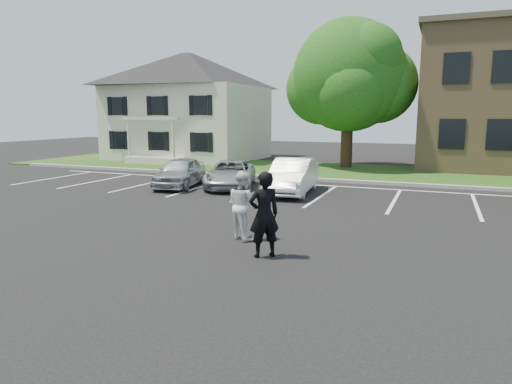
{
  "coord_description": "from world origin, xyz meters",
  "views": [
    {
      "loc": [
        4.29,
        -9.6,
        3.17
      ],
      "look_at": [
        0.0,
        1.0,
        1.25
      ],
      "focal_mm": 32.0,
      "sensor_mm": 36.0,
      "label": 1
    }
  ],
  "objects_px": {
    "man_black_suit": "(264,215)",
    "car_silver_west": "(180,172)",
    "tree": "(351,78)",
    "car_white_sedan": "(292,176)",
    "car_silver_minivan": "(231,174)",
    "man_white_shirt": "(243,205)",
    "house": "(189,106)"
  },
  "relations": [
    {
      "from": "man_black_suit",
      "to": "car_white_sedan",
      "type": "distance_m",
      "value": 8.7
    },
    {
      "from": "tree",
      "to": "car_silver_minivan",
      "type": "height_order",
      "value": "tree"
    },
    {
      "from": "car_silver_west",
      "to": "man_black_suit",
      "type": "bearing_deg",
      "value": -60.99
    },
    {
      "from": "man_white_shirt",
      "to": "car_silver_minivan",
      "type": "bearing_deg",
      "value": -33.18
    },
    {
      "from": "car_silver_minivan",
      "to": "car_white_sedan",
      "type": "bearing_deg",
      "value": -26.37
    },
    {
      "from": "man_white_shirt",
      "to": "car_silver_minivan",
      "type": "distance_m",
      "value": 8.62
    },
    {
      "from": "car_silver_west",
      "to": "car_silver_minivan",
      "type": "height_order",
      "value": "car_silver_west"
    },
    {
      "from": "car_white_sedan",
      "to": "man_black_suit",
      "type": "bearing_deg",
      "value": -82.17
    },
    {
      "from": "tree",
      "to": "man_white_shirt",
      "type": "bearing_deg",
      "value": -88.15
    },
    {
      "from": "house",
      "to": "car_white_sedan",
      "type": "height_order",
      "value": "house"
    },
    {
      "from": "house",
      "to": "car_silver_minivan",
      "type": "relative_size",
      "value": 2.39
    },
    {
      "from": "car_silver_west",
      "to": "car_silver_minivan",
      "type": "distance_m",
      "value": 2.3
    },
    {
      "from": "car_silver_minivan",
      "to": "car_white_sedan",
      "type": "xyz_separation_m",
      "value": [
        3.01,
        -0.43,
        0.11
      ]
    },
    {
      "from": "man_white_shirt",
      "to": "car_silver_minivan",
      "type": "xyz_separation_m",
      "value": [
        -3.95,
        7.66,
        -0.29
      ]
    },
    {
      "from": "tree",
      "to": "car_white_sedan",
      "type": "xyz_separation_m",
      "value": [
        -0.38,
        -10.02,
        -4.64
      ]
    },
    {
      "from": "man_black_suit",
      "to": "man_white_shirt",
      "type": "relative_size",
      "value": 1.1
    },
    {
      "from": "man_white_shirt",
      "to": "car_silver_west",
      "type": "xyz_separation_m",
      "value": [
        -6.15,
        7.0,
        -0.23
      ]
    },
    {
      "from": "car_silver_west",
      "to": "car_silver_minivan",
      "type": "relative_size",
      "value": 0.9
    },
    {
      "from": "house",
      "to": "tree",
      "type": "height_order",
      "value": "tree"
    },
    {
      "from": "man_black_suit",
      "to": "car_silver_minivan",
      "type": "relative_size",
      "value": 0.46
    },
    {
      "from": "house",
      "to": "man_white_shirt",
      "type": "distance_m",
      "value": 23.03
    },
    {
      "from": "tree",
      "to": "car_silver_west",
      "type": "distance_m",
      "value": 12.59
    },
    {
      "from": "house",
      "to": "car_silver_minivan",
      "type": "xyz_separation_m",
      "value": [
        8.7,
        -11.36,
        -3.23
      ]
    },
    {
      "from": "man_white_shirt",
      "to": "tree",
      "type": "bearing_deg",
      "value": -58.58
    },
    {
      "from": "man_white_shirt",
      "to": "car_white_sedan",
      "type": "distance_m",
      "value": 7.3
    },
    {
      "from": "man_white_shirt",
      "to": "car_silver_west",
      "type": "relative_size",
      "value": 0.46
    },
    {
      "from": "man_black_suit",
      "to": "car_silver_west",
      "type": "distance_m",
      "value": 10.94
    },
    {
      "from": "man_black_suit",
      "to": "car_white_sedan",
      "type": "bearing_deg",
      "value": -116.78
    },
    {
      "from": "tree",
      "to": "man_white_shirt",
      "type": "height_order",
      "value": "tree"
    },
    {
      "from": "man_black_suit",
      "to": "car_white_sedan",
      "type": "xyz_separation_m",
      "value": [
        -2.0,
        8.46,
        -0.27
      ]
    },
    {
      "from": "house",
      "to": "car_white_sedan",
      "type": "bearing_deg",
      "value": -45.18
    },
    {
      "from": "house",
      "to": "man_black_suit",
      "type": "bearing_deg",
      "value": -55.9
    }
  ]
}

